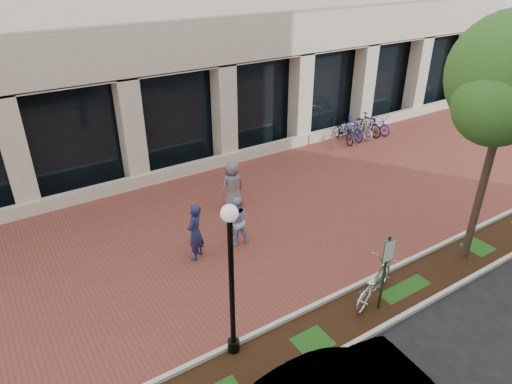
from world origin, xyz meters
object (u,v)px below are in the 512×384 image
parking_sign (386,264)px  locked_bicycle (374,283)px  pedestrian_right (233,185)px  bollard (334,139)px  pedestrian_left (195,232)px  bike_rack_cluster (360,127)px  pedestrian_mid (236,221)px  lamppost (231,275)px  street_tree (510,83)px

parking_sign → locked_bicycle: parking_sign is taller
pedestrian_right → bollard: 7.06m
locked_bicycle → pedestrian_left: bearing=16.6°
bollard → bike_rack_cluster: bearing=12.8°
pedestrian_mid → bike_rack_cluster: 10.87m
parking_sign → pedestrian_right: parking_sign is taller
pedestrian_mid → bollard: bearing=-143.6°
parking_sign → pedestrian_mid: size_ratio=1.38×
lamppost → bike_rack_cluster: 14.85m
parking_sign → locked_bicycle: size_ratio=1.11×
bollard → street_tree: bearing=-104.9°
lamppost → bike_rack_cluster: bearing=34.8°
lamppost → locked_bicycle: lamppost is taller
parking_sign → bike_rack_cluster: bearing=55.9°
locked_bicycle → pedestrian_right: pedestrian_right is taller
lamppost → locked_bicycle: 4.35m
street_tree → pedestrian_right: size_ratio=3.95×
parking_sign → lamppost: 4.03m
pedestrian_left → parking_sign: bearing=85.4°
pedestrian_right → street_tree: bearing=122.7°
pedestrian_left → pedestrian_mid: (1.41, 0.06, -0.11)m
pedestrian_left → bollard: size_ratio=1.97×
locked_bicycle → pedestrian_mid: size_ratio=1.25×
parking_sign → locked_bicycle: bearing=78.9°
locked_bicycle → pedestrian_right: (-0.66, 6.20, 0.37)m
pedestrian_mid → pedestrian_right: bearing=-109.6°
locked_bicycle → bike_rack_cluster: bike_rack_cluster is taller
locked_bicycle → pedestrian_left: 5.20m
parking_sign → pedestrian_mid: parking_sign is taller
parking_sign → pedestrian_right: size_ratio=1.24×
pedestrian_mid → bike_rack_cluster: pedestrian_mid is taller
bollard → bike_rack_cluster: bike_rack_cluster is taller
parking_sign → pedestrian_left: 5.46m
parking_sign → pedestrian_mid: (-1.56, 4.60, -0.62)m
street_tree → pedestrian_right: (-4.43, 6.34, -4.39)m
parking_sign → bike_rack_cluster: 12.44m
parking_sign → pedestrian_left: parking_sign is taller
pedestrian_right → bike_rack_cluster: bearing=-165.3°
bollard → pedestrian_mid: bearing=-151.6°
parking_sign → pedestrian_left: (-2.98, 4.54, -0.52)m
bollard → pedestrian_left: bearing=-155.1°
street_tree → locked_bicycle: bearing=177.8°
lamppost → pedestrian_right: size_ratio=2.17×
pedestrian_left → locked_bicycle: bearing=89.0°
pedestrian_left → bike_rack_cluster: bearing=165.0°
bollard → bike_rack_cluster: 2.14m
parking_sign → pedestrian_right: (-0.53, 6.59, -0.53)m
lamppost → pedestrian_right: bearing=59.9°
parking_sign → street_tree: (3.90, 0.24, 3.85)m
pedestrian_right → bollard: bearing=-164.0°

